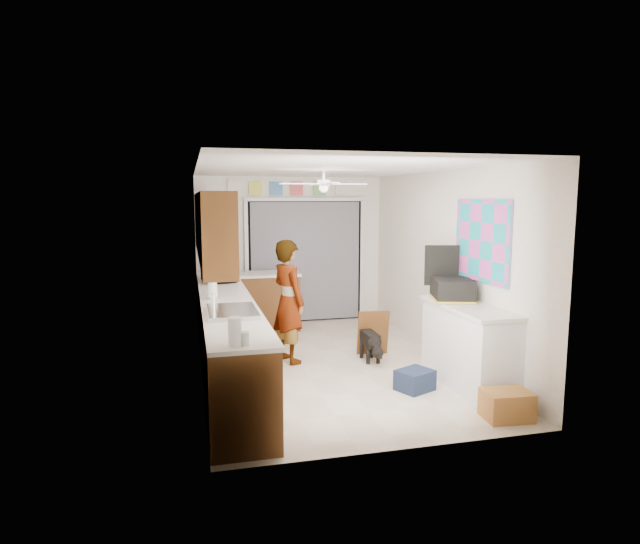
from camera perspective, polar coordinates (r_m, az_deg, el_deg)
floor at (r=7.08m, az=0.79°, el=-9.69°), size 5.00×5.00×0.00m
ceiling at (r=6.76m, az=0.83°, el=10.94°), size 5.00×5.00×0.00m
wall_back at (r=9.24m, az=-3.12°, el=2.34°), size 3.20×0.00×3.20m
wall_front at (r=4.47m, az=8.96°, el=-3.66°), size 3.20×0.00×3.20m
wall_left at (r=6.59m, az=-12.77°, el=-0.06°), size 0.00×5.00×5.00m
wall_right at (r=7.38m, az=12.92°, el=0.76°), size 0.00×5.00×5.00m
left_base_cabinets at (r=6.76m, az=-10.00°, el=-6.70°), size 0.60×4.80×0.90m
left_countertop at (r=6.66m, az=-10.01°, el=-2.78°), size 0.62×4.80×0.04m
upper_cabinets at (r=6.75m, az=-11.58°, el=4.85°), size 0.32×4.00×0.80m
sink_basin at (r=5.67m, az=-9.33°, el=-4.26°), size 0.50×0.76×0.06m
faucet at (r=5.64m, az=-11.27°, el=-3.38°), size 0.03×0.03×0.22m
peninsula_base at (r=8.78m, az=-5.69°, el=-3.25°), size 1.00×0.60×0.90m
peninsula_top at (r=8.70m, az=-5.73°, el=-0.21°), size 1.04×0.64×0.04m
back_opening_recess at (r=9.28m, az=-1.56°, el=1.13°), size 2.00×0.06×2.10m
curtain_panel at (r=9.24m, az=-1.51°, el=1.11°), size 1.90×0.03×2.05m
door_trim_left at (r=9.09m, az=-7.82°, el=0.92°), size 0.06×0.04×2.10m
door_trim_right at (r=9.52m, az=4.49°, el=1.28°), size 0.06×0.04×2.10m
door_trim_head at (r=9.19m, az=-1.55°, el=7.76°), size 2.10×0.04×0.06m
header_frame_0 at (r=9.07m, az=-6.91°, el=8.84°), size 0.22×0.02×0.22m
header_frame_1 at (r=9.12m, az=-4.70°, el=8.86°), size 0.22×0.02×0.22m
header_frame_2 at (r=9.19m, az=-2.52°, el=8.87°), size 0.22×0.02×0.22m
header_frame_3 at (r=9.27m, az=-0.06°, el=8.87°), size 0.22×0.02×0.22m
header_frame_4 at (r=9.38m, az=2.34°, el=8.85°), size 0.22×0.02×0.22m
route66_sign at (r=9.04m, az=-9.14°, el=8.80°), size 0.22×0.02×0.26m
right_counter_base at (r=6.38m, az=15.55°, el=-7.76°), size 0.50×1.40×0.90m
right_counter_top at (r=6.26m, az=15.63°, el=-3.63°), size 0.54×1.44×0.04m
abstract_painting at (r=6.46m, az=16.86°, el=3.21°), size 0.03×1.15×0.95m
ceiling_fan at (r=6.95m, az=0.40°, el=9.38°), size 1.14×1.14×0.24m
microwave at (r=7.88m, az=-10.70°, el=0.17°), size 0.52×0.66×0.32m
soap_bottle at (r=6.53m, az=-11.41°, el=-1.39°), size 0.14×0.14×0.33m
jar_b at (r=4.45m, az=-8.04°, el=-7.04°), size 0.09×0.09×0.11m
paper_towel_roll at (r=4.43m, az=-9.08°, el=-6.30°), size 0.12×0.12×0.24m
suitcase at (r=6.55m, az=13.92°, el=-1.79°), size 0.58×0.68×0.25m
suitcase_rim at (r=6.57m, az=13.89°, el=-2.74°), size 0.58×0.68×0.02m
suitcase_lid at (r=6.77m, az=12.85°, el=0.69°), size 0.41×0.14×0.50m
cardboard_box at (r=5.66m, az=19.30°, el=-13.24°), size 0.47×0.37×0.28m
navy_crate at (r=6.20m, az=10.08°, el=-11.29°), size 0.47×0.44×0.23m
cabinet_door_panel at (r=7.38m, az=5.67°, el=-6.45°), size 0.44×0.22×0.63m
man at (r=6.98m, az=-3.38°, el=-3.14°), size 0.57×0.69×1.61m
dog at (r=7.15m, az=5.35°, el=-7.73°), size 0.24×0.56×0.43m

